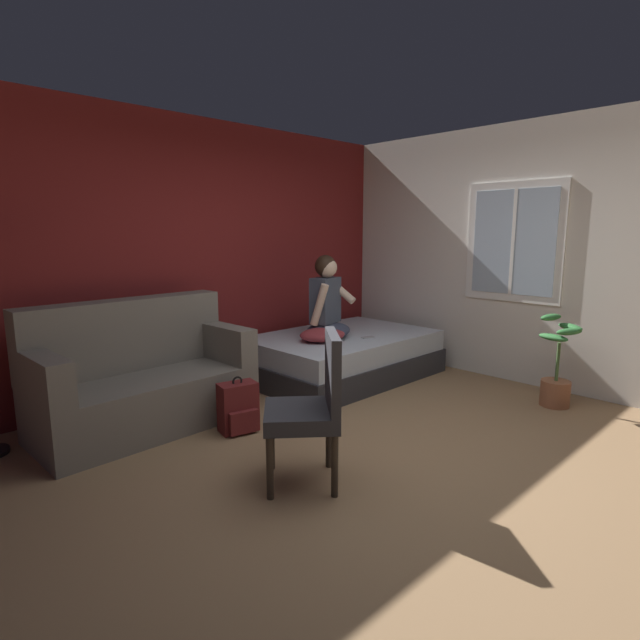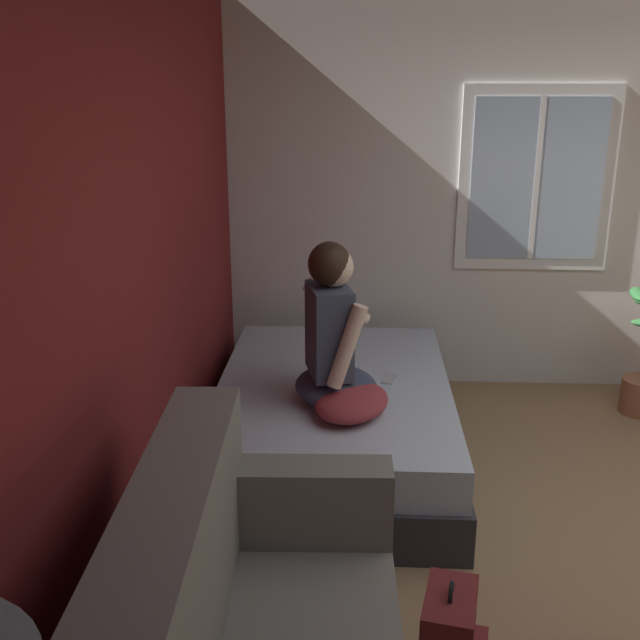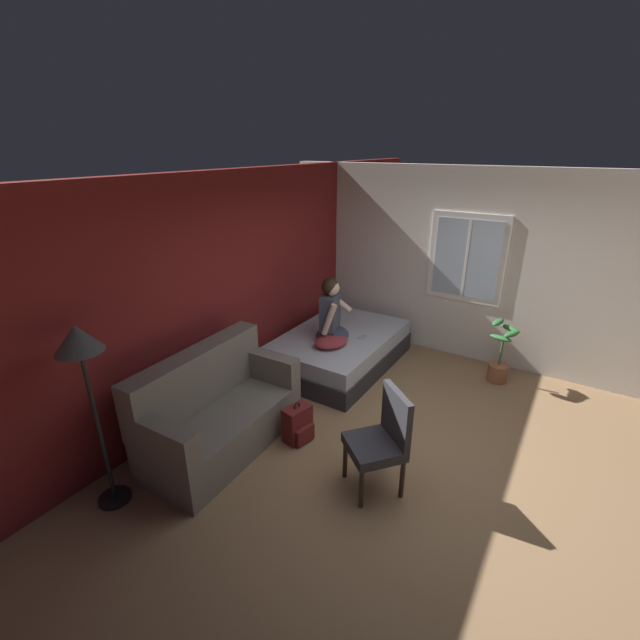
# 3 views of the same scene
# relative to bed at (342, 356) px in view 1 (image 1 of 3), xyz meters

# --- Properties ---
(ground_plane) EXTENTS (40.00, 40.00, 0.00)m
(ground_plane) POSITION_rel_bed_xyz_m (-1.21, -1.72, -0.24)
(ground_plane) COLOR #93704C
(wall_back_accent) EXTENTS (9.82, 0.16, 2.70)m
(wall_back_accent) POSITION_rel_bed_xyz_m (-1.21, 0.86, 1.11)
(wall_back_accent) COLOR maroon
(wall_back_accent) RESTS_ON ground
(wall_side_with_window) EXTENTS (0.19, 6.40, 2.70)m
(wall_side_with_window) POSITION_rel_bed_xyz_m (1.29, -1.71, 1.12)
(wall_side_with_window) COLOR silver
(wall_side_with_window) RESTS_ON ground
(bed) EXTENTS (2.05, 1.36, 0.48)m
(bed) POSITION_rel_bed_xyz_m (0.00, 0.00, 0.00)
(bed) COLOR #2D2D33
(bed) RESTS_ON ground
(couch) EXTENTS (1.73, 0.88, 1.04)m
(couch) POSITION_rel_bed_xyz_m (-2.22, 0.18, 0.16)
(couch) COLOR slate
(couch) RESTS_ON ground
(side_chair) EXTENTS (0.65, 0.65, 0.98)m
(side_chair) POSITION_rel_bed_xyz_m (-1.86, -1.50, 0.30)
(side_chair) COLOR #382D23
(side_chair) RESTS_ON ground
(person_seated) EXTENTS (0.61, 0.56, 0.88)m
(person_seated) POSITION_rel_bed_xyz_m (-0.24, -0.00, 0.60)
(person_seated) COLOR #383D51
(person_seated) RESTS_ON bed
(backpack) EXTENTS (0.33, 0.28, 0.46)m
(backpack) POSITION_rel_bed_xyz_m (-1.73, -0.49, -0.04)
(backpack) COLOR maroon
(backpack) RESTS_ON ground
(throw_pillow) EXTENTS (0.58, 0.51, 0.14)m
(throw_pillow) POSITION_rel_bed_xyz_m (-0.41, -0.11, 0.31)
(throw_pillow) COLOR #993338
(throw_pillow) RESTS_ON bed
(cell_phone) EXTENTS (0.16, 0.10, 0.01)m
(cell_phone) POSITION_rel_bed_xyz_m (0.06, -0.32, 0.25)
(cell_phone) COLOR #B7B7BC
(cell_phone) RESTS_ON bed
(potted_plant) EXTENTS (0.39, 0.37, 0.85)m
(potted_plant) POSITION_rel_bed_xyz_m (0.73, -2.03, 0.07)
(potted_plant) COLOR #995B3D
(potted_plant) RESTS_ON ground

